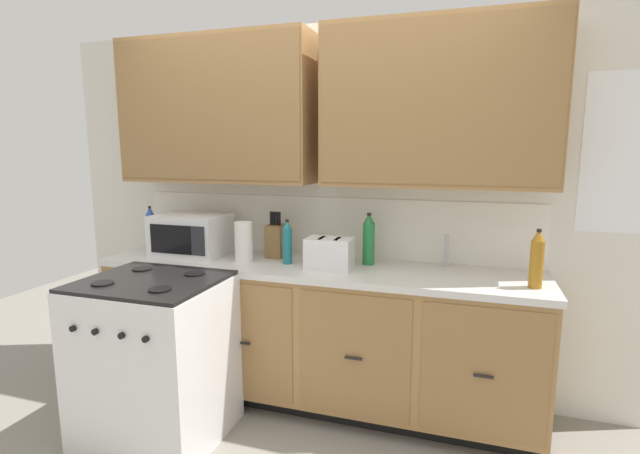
% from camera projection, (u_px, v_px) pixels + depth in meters
% --- Properties ---
extents(ground_plane, '(8.00, 8.00, 0.00)m').
position_uv_depth(ground_plane, '(297.00, 425.00, 2.85)').
color(ground_plane, gray).
extents(wall_unit, '(3.98, 0.40, 2.46)m').
position_uv_depth(wall_unit, '(323.00, 148.00, 3.04)').
color(wall_unit, silver).
rests_on(wall_unit, ground_plane).
extents(counter_run, '(2.81, 0.64, 0.93)m').
position_uv_depth(counter_run, '(313.00, 332.00, 3.05)').
color(counter_run, black).
rests_on(counter_run, ground_plane).
extents(stove_range, '(0.76, 0.68, 0.95)m').
position_uv_depth(stove_range, '(155.00, 359.00, 2.69)').
color(stove_range, white).
rests_on(stove_range, ground_plane).
extents(microwave, '(0.48, 0.37, 0.28)m').
position_uv_depth(microwave, '(192.00, 235.00, 3.23)').
color(microwave, white).
rests_on(microwave, counter_run).
extents(toaster, '(0.28, 0.18, 0.19)m').
position_uv_depth(toaster, '(329.00, 253.00, 2.87)').
color(toaster, white).
rests_on(toaster, counter_run).
extents(knife_block, '(0.11, 0.14, 0.31)m').
position_uv_depth(knife_block, '(276.00, 240.00, 3.18)').
color(knife_block, olive).
rests_on(knife_block, counter_run).
extents(sink_faucet, '(0.02, 0.02, 0.20)m').
position_uv_depth(sink_faucet, '(446.00, 251.00, 2.92)').
color(sink_faucet, '#B2B5BA').
rests_on(sink_faucet, counter_run).
extents(paper_towel_roll, '(0.12, 0.12, 0.26)m').
position_uv_depth(paper_towel_roll, '(244.00, 242.00, 3.04)').
color(paper_towel_roll, white).
rests_on(paper_towel_roll, counter_run).
extents(bottle_amber, '(0.07, 0.07, 0.32)m').
position_uv_depth(bottle_amber, '(537.00, 259.00, 2.46)').
color(bottle_amber, '#9E6619').
rests_on(bottle_amber, counter_run).
extents(bottle_green, '(0.08, 0.08, 0.33)m').
position_uv_depth(bottle_green, '(369.00, 239.00, 2.96)').
color(bottle_green, '#237A38').
rests_on(bottle_green, counter_run).
extents(bottle_teal, '(0.06, 0.06, 0.29)m').
position_uv_depth(bottle_teal, '(287.00, 242.00, 2.99)').
color(bottle_teal, '#1E707A').
rests_on(bottle_teal, counter_run).
extents(bottle_blue, '(0.06, 0.06, 0.31)m').
position_uv_depth(bottle_blue, '(151.00, 227.00, 3.47)').
color(bottle_blue, blue).
rests_on(bottle_blue, counter_run).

